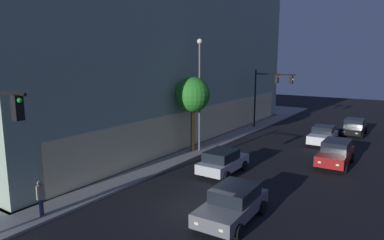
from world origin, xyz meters
TOP-DOWN VIEW (x-y plane):
  - ground_plane at (0.00, 0.00)m, footprint 120.00×120.00m
  - modern_building at (12.79, 20.95)m, footprint 37.69×27.12m
  - traffic_light_far_corner at (21.53, 4.85)m, footprint 0.37×4.56m
  - street_lamp_sidewalk at (9.38, 6.20)m, footprint 0.44×0.44m
  - sidewalk_tree at (8.91, 6.58)m, footprint 2.89×2.89m
  - pedestrian_waiting at (-5.19, 6.06)m, footprint 0.36×0.36m
  - car_grey at (-0.13, -1.75)m, footprint 4.69×2.35m
  - car_silver at (5.60, 1.92)m, footprint 4.30×2.14m
  - car_red at (11.94, -4.05)m, footprint 4.76×2.24m
  - car_white at (17.83, -1.82)m, footprint 4.13×2.21m
  - car_black at (23.76, -3.54)m, footprint 4.54×2.23m

SIDE VIEW (x-z plane):
  - ground_plane at x=0.00m, z-range 0.00..0.00m
  - car_black at x=23.76m, z-range 0.01..1.65m
  - car_white at x=17.83m, z-range 0.01..1.68m
  - car_grey at x=-0.13m, z-range 0.03..1.65m
  - car_silver at x=5.60m, z-range 0.03..1.68m
  - car_red at x=11.94m, z-range 0.03..1.81m
  - pedestrian_waiting at x=-5.19m, z-range 0.31..2.10m
  - traffic_light_far_corner at x=21.53m, z-range 1.48..7.89m
  - sidewalk_tree at x=8.91m, z-range 1.75..7.91m
  - street_lamp_sidewalk at x=9.38m, z-range 1.21..10.38m
  - modern_building at x=12.79m, z-range -0.08..19.16m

